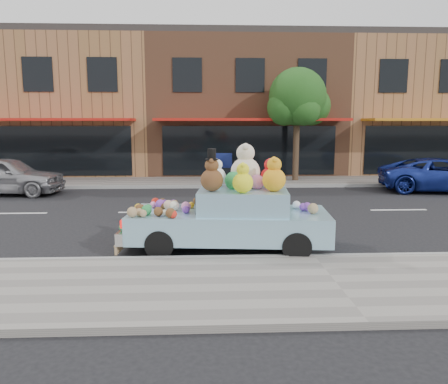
{
  "coord_description": "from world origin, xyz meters",
  "views": [
    {
      "loc": [
        -2.2,
        -13.44,
        2.79
      ],
      "look_at": [
        -1.78,
        -3.87,
        1.25
      ],
      "focal_mm": 35.0,
      "sensor_mm": 36.0,
      "label": 1
    }
  ],
  "objects": [
    {
      "name": "storefront_left",
      "position": [
        -10.0,
        11.97,
        3.64
      ],
      "size": [
        10.0,
        9.8,
        7.3
      ],
      "color": "#94613E",
      "rests_on": "ground"
    },
    {
      "name": "far_kerb",
      "position": [
        0.0,
        5.0,
        0.07
      ],
      "size": [
        60.0,
        0.12,
        0.13
      ],
      "primitive_type": "cube",
      "color": "gray",
      "rests_on": "ground"
    },
    {
      "name": "storefront_right",
      "position": [
        10.0,
        11.97,
        3.64
      ],
      "size": [
        10.0,
        9.8,
        7.3
      ],
      "color": "#94613E",
      "rests_on": "ground"
    },
    {
      "name": "far_sidewalk",
      "position": [
        0.0,
        6.5,
        0.06
      ],
      "size": [
        60.0,
        3.0,
        0.12
      ],
      "primitive_type": "cube",
      "color": "gray",
      "rests_on": "ground"
    },
    {
      "name": "storefront_mid",
      "position": [
        0.0,
        11.97,
        3.64
      ],
      "size": [
        10.0,
        9.8,
        7.3
      ],
      "color": "#905A3D",
      "rests_on": "ground"
    },
    {
      "name": "car_blue",
      "position": [
        7.38,
        3.61,
        0.67
      ],
      "size": [
        5.18,
        3.09,
        1.35
      ],
      "primitive_type": "imported",
      "rotation": [
        0.0,
        0.0,
        1.39
      ],
      "color": "navy",
      "rests_on": "ground"
    },
    {
      "name": "car_silver",
      "position": [
        -9.91,
        3.65,
        0.74
      ],
      "size": [
        4.49,
        2.08,
        1.49
      ],
      "primitive_type": "imported",
      "rotation": [
        0.0,
        0.0,
        1.5
      ],
      "color": "#9D9DA2",
      "rests_on": "ground"
    },
    {
      "name": "street_tree",
      "position": [
        2.03,
        6.55,
        3.69
      ],
      "size": [
        3.0,
        2.7,
        5.22
      ],
      "color": "#38281C",
      "rests_on": "ground"
    },
    {
      "name": "ground",
      "position": [
        0.0,
        0.0,
        0.0
      ],
      "size": [
        120.0,
        120.0,
        0.0
      ],
      "primitive_type": "plane",
      "color": "black",
      "rests_on": "ground"
    },
    {
      "name": "near_sidewalk",
      "position": [
        0.0,
        -6.5,
        0.06
      ],
      "size": [
        60.0,
        3.0,
        0.12
      ],
      "primitive_type": "cube",
      "color": "gray",
      "rests_on": "ground"
    },
    {
      "name": "near_kerb",
      "position": [
        0.0,
        -5.0,
        0.07
      ],
      "size": [
        60.0,
        0.12,
        0.13
      ],
      "primitive_type": "cube",
      "color": "gray",
      "rests_on": "ground"
    },
    {
      "name": "art_car",
      "position": [
        -1.64,
        -4.06,
        0.82
      ],
      "size": [
        4.63,
        2.15,
        2.32
      ],
      "rotation": [
        0.0,
        0.0,
        -0.09
      ],
      "color": "black",
      "rests_on": "ground"
    }
  ]
}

